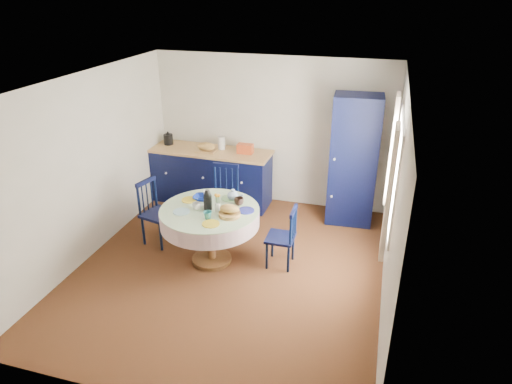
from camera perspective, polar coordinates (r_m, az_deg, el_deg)
floor at (r=6.28m, az=-3.30°, el=-9.49°), size 4.50×4.50×0.00m
ceiling at (r=5.29m, az=-3.97°, el=13.45°), size 4.50×4.50×0.00m
wall_back at (r=7.69m, az=1.99°, el=7.53°), size 4.00×0.02×2.50m
wall_left at (r=6.58m, az=-20.29°, el=2.88°), size 0.02×4.50×2.50m
wall_right at (r=5.39m, az=16.88°, el=-1.44°), size 0.02×4.50×2.50m
window at (r=5.56m, az=16.78°, el=2.48°), size 0.10×1.74×1.45m
kitchen_counter at (r=7.93m, az=-5.74°, el=2.10°), size 2.14×0.71×1.19m
pantry_cabinet at (r=7.19m, az=12.07°, el=3.82°), size 0.75×0.55×2.05m
dining_table at (r=6.12m, az=-5.70°, el=-3.18°), size 1.32×1.32×1.08m
chair_left at (r=6.80m, az=-12.37°, el=-2.42°), size 0.50×0.52×0.97m
chair_far at (r=7.06m, az=-4.04°, el=-0.62°), size 0.47×0.45×1.01m
chair_right at (r=6.13m, az=3.42°, el=-5.58°), size 0.37×0.39×0.87m
mug_a at (r=6.05m, az=-7.43°, el=-1.77°), size 0.12×0.12×0.09m
mug_b at (r=5.80m, az=-6.06°, el=-2.91°), size 0.11×0.11×0.10m
mug_c at (r=6.13m, az=-2.15°, el=-1.17°), size 0.13×0.13×0.10m
mug_d at (r=6.39m, az=-6.21°, el=-0.23°), size 0.10×0.10×0.09m
cobalt_bowl at (r=6.32m, az=-6.77°, el=-0.72°), size 0.24×0.24×0.06m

